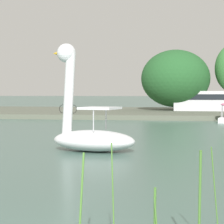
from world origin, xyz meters
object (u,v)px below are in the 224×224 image
Objects in this scene: bicycle_parked at (68,109)px; parked_van at (200,100)px; swan_boat at (89,129)px; tree_willow_near_path at (176,78)px.

parked_van is (10.68, 6.83, 0.63)m from bicycle_parked.
swan_boat is at bearing -99.21° from parked_van.
parked_van is at bearing -21.12° from tree_willow_near_path.
parked_van reaches higher than bicycle_parked.
swan_boat is 0.81× the size of parked_van.
bicycle_parked is 0.34× the size of parked_van.
tree_willow_near_path is at bearing 42.37° from bicycle_parked.
swan_boat reaches higher than bicycle_parked.
parked_van is (4.45, 27.43, 0.57)m from swan_boat.
tree_willow_near_path is 1.83× the size of parked_van.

